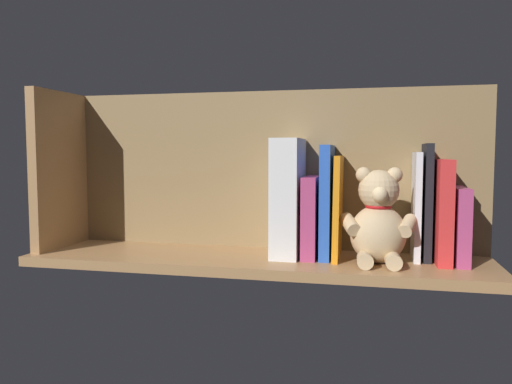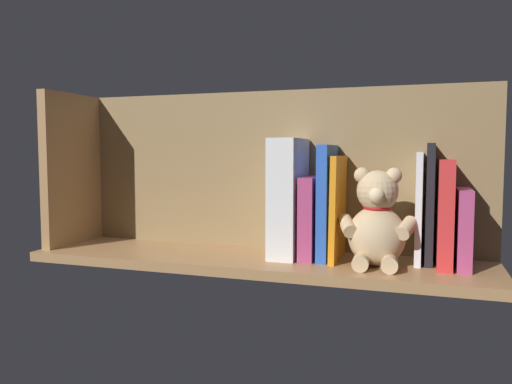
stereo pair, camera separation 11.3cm
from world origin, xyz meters
The scene contains 12 objects.
ground_plane centered at (0.00, 0.00, -1.10)cm, with size 104.22×26.71×2.20cm, color #A87A4C.
shelf_back_panel centered at (0.00, -11.10, 19.25)cm, with size 104.22×1.50×38.49cm, color olive.
shelf_side_divider centered at (50.11, 0.00, 19.25)cm, with size 2.40×20.71×38.49cm, color #A87A4C.
book_0 centered at (-43.91, -2.81, 8.07)cm, with size 2.77×14.28×16.14cm, color #B23F72.
book_1 centered at (-40.34, -2.67, 11.04)cm, with size 2.99×14.56×22.07cm, color red.
book_2 centered at (-37.34, -4.66, 12.73)cm, with size 1.62×10.58×25.45cm, color black.
book_3 centered at (-35.17, -4.30, 11.81)cm, with size 1.35×11.30×23.61cm, color silver.
teddy_bear centered at (-27.03, 1.97, 9.00)cm, with size 16.59×13.34×20.46cm.
book_4 centered at (-18.29, -2.26, 11.40)cm, with size 1.31×15.38×22.81cm, color orange.
book_5 centered at (-15.79, -2.78, 12.58)cm, with size 2.29×14.34×25.17cm, color blue.
book_6 centered at (-12.36, -2.64, 9.09)cm, with size 3.20×14.63×18.17cm, color #B23F72.
dictionary_thick_white centered at (-7.01, -2.23, 13.33)cm, with size 6.12×15.24×26.66cm, color white.
Camera 2 is at (-36.14, 107.04, 23.42)cm, focal length 35.12 mm.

